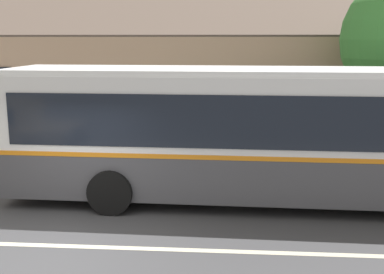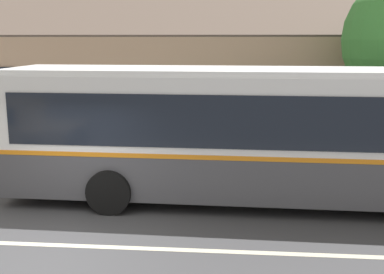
% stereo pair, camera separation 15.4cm
% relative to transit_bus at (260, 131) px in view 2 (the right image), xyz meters
% --- Properties ---
extents(ground_plane, '(300.00, 300.00, 0.00)m').
position_rel_transit_bus_xyz_m(ground_plane, '(-3.94, -2.90, -1.69)').
color(ground_plane, '#424244').
extents(sidewalk_far, '(60.00, 3.00, 0.15)m').
position_rel_transit_bus_xyz_m(sidewalk_far, '(-3.94, 3.10, -1.62)').
color(sidewalk_far, '#9E9E99').
rests_on(sidewalk_far, ground).
extents(lane_divider_stripe, '(60.00, 0.16, 0.01)m').
position_rel_transit_bus_xyz_m(lane_divider_stripe, '(-3.94, -2.90, -1.69)').
color(lane_divider_stripe, beige).
rests_on(lane_divider_stripe, ground).
extents(community_building, '(21.18, 9.08, 6.67)m').
position_rel_transit_bus_xyz_m(community_building, '(-2.15, 10.76, 0.37)').
color(community_building, tan).
rests_on(community_building, ground).
extents(transit_bus, '(12.08, 2.96, 3.14)m').
position_rel_transit_bus_xyz_m(transit_bus, '(0.00, 0.00, 0.00)').
color(transit_bus, '#47474C').
rests_on(transit_bus, ground).
extents(bench_by_building, '(1.61, 0.51, 0.94)m').
position_rel_transit_bus_xyz_m(bench_by_building, '(-6.31, 3.07, -1.13)').
color(bench_by_building, brown).
rests_on(bench_by_building, sidewalk_far).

